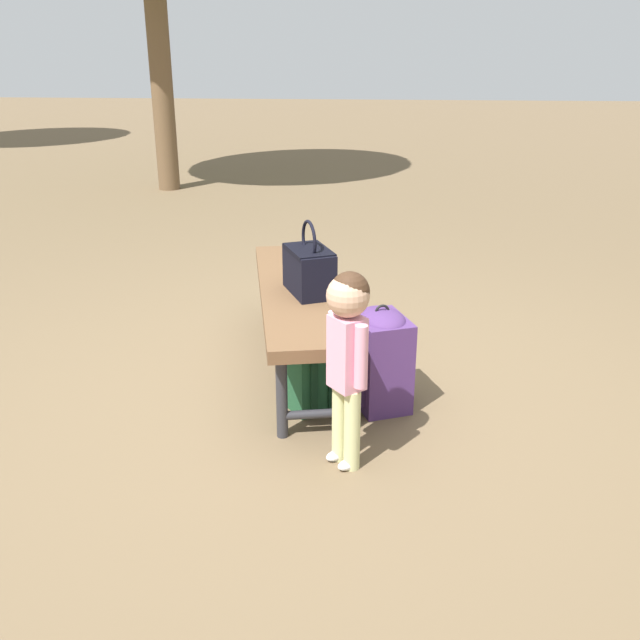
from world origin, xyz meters
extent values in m
plane|color=brown|center=(0.00, 0.00, 0.00)|extent=(40.00, 40.00, 0.00)
cube|color=brown|center=(-0.32, -0.09, 0.42)|extent=(1.65, 0.71, 0.06)
cylinder|color=#2D2D33|center=(0.34, 0.18, 0.20)|extent=(0.05, 0.05, 0.39)
cylinder|color=#2D2D33|center=(0.39, -0.09, 0.20)|extent=(0.05, 0.05, 0.39)
cylinder|color=#2D2D33|center=(-1.04, -0.09, 0.20)|extent=(0.05, 0.05, 0.39)
cylinder|color=#2D2D33|center=(-0.98, -0.37, 0.20)|extent=(0.05, 0.05, 0.39)
cylinder|color=#2D2D33|center=(0.36, 0.05, 0.10)|extent=(0.09, 0.28, 0.04)
cylinder|color=#2D2D33|center=(-1.01, -0.23, 0.10)|extent=(0.09, 0.28, 0.04)
cube|color=black|center=(-0.24, -0.03, 0.56)|extent=(0.37, 0.29, 0.22)
cube|color=black|center=(-0.24, -0.03, 0.67)|extent=(0.34, 0.28, 0.02)
torus|color=black|center=(-0.24, -0.03, 0.72)|extent=(0.19, 0.09, 0.20)
cylinder|color=#CCCC8C|center=(0.61, 0.22, 0.17)|extent=(0.07, 0.07, 0.35)
cylinder|color=#CCCC8C|center=(0.55, 0.17, 0.17)|extent=(0.07, 0.07, 0.35)
ellipsoid|color=white|center=(0.63, 0.20, 0.02)|extent=(0.10, 0.10, 0.04)
ellipsoid|color=white|center=(0.56, 0.15, 0.02)|extent=(0.10, 0.10, 0.04)
cube|color=pink|center=(0.58, 0.19, 0.50)|extent=(0.17, 0.16, 0.30)
cylinder|color=pink|center=(0.65, 0.25, 0.51)|extent=(0.05, 0.05, 0.25)
cylinder|color=pink|center=(0.51, 0.14, 0.51)|extent=(0.05, 0.05, 0.25)
sphere|color=tan|center=(0.58, 0.19, 0.73)|extent=(0.17, 0.17, 0.17)
sphere|color=#3F2819|center=(0.58, 0.20, 0.74)|extent=(0.15, 0.15, 0.15)
cube|color=#4C2D66|center=(0.06, 0.33, 0.22)|extent=(0.36, 0.32, 0.44)
ellipsoid|color=#4C2D66|center=(0.06, 0.33, 0.43)|extent=(0.34, 0.30, 0.10)
cube|color=#311D42|center=(0.10, 0.21, 0.15)|extent=(0.21, 0.11, 0.20)
cube|color=#311D42|center=(0.07, 0.47, 0.22)|extent=(0.05, 0.04, 0.37)
cube|color=#311D42|center=(-0.05, 0.41, 0.22)|extent=(0.05, 0.04, 0.37)
torus|color=black|center=(0.06, 0.33, 0.47)|extent=(0.04, 0.07, 0.07)
cube|color=#1E4C2D|center=(0.12, 0.02, 0.16)|extent=(0.25, 0.26, 0.31)
ellipsoid|color=#1E4C2D|center=(0.12, 0.02, 0.30)|extent=(0.24, 0.25, 0.07)
cube|color=#13311D|center=(0.05, -0.03, 0.11)|extent=(0.10, 0.13, 0.14)
cube|color=#13311D|center=(0.22, 0.03, 0.16)|extent=(0.03, 0.04, 0.26)
cube|color=#13311D|center=(0.17, 0.11, 0.16)|extent=(0.03, 0.04, 0.26)
torus|color=#B2B2B7|center=(0.12, 0.02, 0.33)|extent=(0.05, 0.04, 0.05)
cylinder|color=brown|center=(-5.14, -2.20, 1.41)|extent=(0.25, 0.25, 2.82)
camera|label=1|loc=(3.07, 0.30, 1.60)|focal=39.59mm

